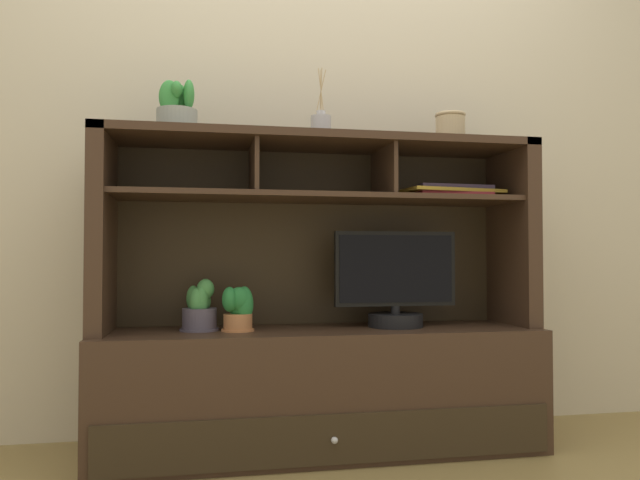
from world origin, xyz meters
TOP-DOWN VIEW (x-y plane):
  - floor_plane at (0.00, 0.00)m, footprint 6.00×6.00m
  - back_wall at (0.00, 0.28)m, footprint 6.00×0.02m
  - media_console at (0.00, 0.01)m, footprint 1.67×0.52m
  - tv_monitor at (0.30, -0.02)m, footprint 0.49×0.21m
  - potted_orchid at (-0.32, -0.04)m, footprint 0.12×0.12m
  - potted_fern at (-0.46, 0.01)m, footprint 0.15×0.15m
  - magazine_stack_left at (0.54, 0.01)m, footprint 0.43×0.28m
  - diffuser_bottle at (0.00, -0.02)m, footprint 0.08×0.08m
  - potted_succulent at (-0.54, -0.02)m, footprint 0.17×0.17m
  - ceramic_vase at (0.54, 0.01)m, footprint 0.12×0.12m

SIDE VIEW (x-z plane):
  - floor_plane at x=0.00m, z-range -0.02..0.00m
  - media_console at x=0.00m, z-range -0.24..0.96m
  - potted_fern at x=-0.46m, z-range 0.44..0.64m
  - potted_orchid at x=-0.32m, z-range 0.46..0.63m
  - tv_monitor at x=0.30m, z-range 0.43..0.81m
  - magazine_stack_left at x=0.54m, z-range 0.97..1.02m
  - diffuser_bottle at x=0.00m, z-range 1.11..1.38m
  - ceramic_vase at x=0.54m, z-range 1.20..1.32m
  - potted_succulent at x=-0.54m, z-range 1.17..1.37m
  - back_wall at x=0.00m, z-range 0.00..2.80m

